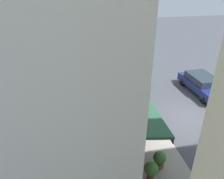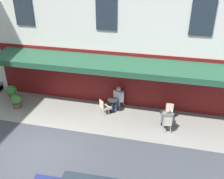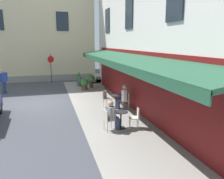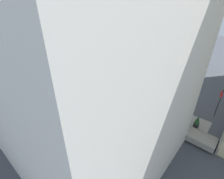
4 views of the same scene
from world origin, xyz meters
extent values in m
plane|color=#42444C|center=(0.00, 0.00, 0.00)|extent=(70.00, 70.00, 0.00)
cube|color=gray|center=(-3.25, -3.40, 0.00)|extent=(20.50, 3.20, 0.01)
cube|color=maroon|center=(-3.00, -4.97, 1.60)|extent=(16.00, 0.06, 3.20)
cube|color=#235138|center=(-3.00, -4.15, 2.85)|extent=(15.00, 1.70, 0.36)
cube|color=#235138|center=(-3.00, -3.32, 2.62)|extent=(15.00, 0.04, 0.28)
cube|color=#232D38|center=(-6.33, -4.96, 5.20)|extent=(1.10, 0.06, 1.70)
cube|color=#232D38|center=(-1.67, -4.96, 5.20)|extent=(1.10, 0.06, 1.70)
cube|color=#232D38|center=(3.00, -4.96, 5.20)|extent=(1.10, 0.06, 1.70)
cylinder|color=black|center=(-5.14, -3.40, 0.01)|extent=(0.40, 0.40, 0.03)
cylinder|color=black|center=(-5.14, -3.40, 0.36)|extent=(0.06, 0.06, 0.72)
cylinder|color=#2D2D33|center=(-5.14, -3.40, 0.73)|extent=(0.60, 0.60, 0.03)
cylinder|color=beige|center=(-5.38, -3.06, 0.23)|extent=(0.03, 0.03, 0.45)
cylinder|color=beige|center=(-5.05, -2.99, 0.23)|extent=(0.03, 0.03, 0.45)
cylinder|color=beige|center=(-5.45, -2.72, 0.23)|extent=(0.03, 0.03, 0.45)
cylinder|color=beige|center=(-5.11, -2.66, 0.23)|extent=(0.03, 0.03, 0.45)
cube|color=beige|center=(-5.25, -2.86, 0.47)|extent=(0.47, 0.47, 0.04)
cube|color=beige|center=(-5.28, -2.68, 0.70)|extent=(0.40, 0.12, 0.42)
cylinder|color=beige|center=(-5.07, -3.81, 0.23)|extent=(0.03, 0.03, 0.45)
cylinder|color=beige|center=(-5.40, -3.72, 0.23)|extent=(0.03, 0.03, 0.45)
cylinder|color=beige|center=(-5.16, -4.14, 0.23)|extent=(0.03, 0.03, 0.45)
cylinder|color=beige|center=(-5.49, -4.05, 0.23)|extent=(0.03, 0.03, 0.45)
cube|color=beige|center=(-5.28, -3.93, 0.47)|extent=(0.49, 0.49, 0.04)
cube|color=beige|center=(-5.32, -4.10, 0.70)|extent=(0.40, 0.14, 0.42)
cylinder|color=black|center=(-2.24, -4.06, 0.01)|extent=(0.40, 0.40, 0.03)
cylinder|color=black|center=(-2.24, -4.06, 0.36)|extent=(0.06, 0.06, 0.72)
cylinder|color=#2D2D33|center=(-2.24, -4.06, 0.73)|extent=(0.60, 0.60, 0.03)
cylinder|color=beige|center=(-2.09, -3.67, 0.23)|extent=(0.03, 0.03, 0.45)
cylinder|color=beige|center=(-1.85, -3.91, 0.23)|extent=(0.03, 0.03, 0.45)
cylinder|color=beige|center=(-1.86, -3.42, 0.23)|extent=(0.03, 0.03, 0.45)
cylinder|color=beige|center=(-1.61, -3.66, 0.23)|extent=(0.03, 0.03, 0.45)
cube|color=beige|center=(-1.85, -3.66, 0.47)|extent=(0.57, 0.57, 0.04)
cube|color=beige|center=(-1.73, -3.54, 0.70)|extent=(0.31, 0.31, 0.42)
cylinder|color=beige|center=(-2.26, -4.47, 0.23)|extent=(0.03, 0.03, 0.45)
cylinder|color=beige|center=(-2.56, -4.32, 0.23)|extent=(0.03, 0.03, 0.45)
cylinder|color=beige|center=(-2.40, -4.78, 0.23)|extent=(0.03, 0.03, 0.45)
cylinder|color=beige|center=(-2.71, -4.63, 0.23)|extent=(0.03, 0.03, 0.45)
cube|color=beige|center=(-2.48, -4.55, 0.47)|extent=(0.54, 0.54, 0.04)
cube|color=beige|center=(-2.56, -4.71, 0.70)|extent=(0.38, 0.21, 0.42)
cylinder|color=navy|center=(-5.26, -3.25, 0.23)|extent=(0.15, 0.15, 0.47)
cylinder|color=navy|center=(-5.29, -3.09, 0.49)|extent=(0.21, 0.35, 0.15)
cylinder|color=navy|center=(-5.09, -3.22, 0.23)|extent=(0.15, 0.15, 0.47)
cylinder|color=navy|center=(-5.12, -3.06, 0.49)|extent=(0.21, 0.35, 0.15)
cube|color=gray|center=(-5.24, -2.92, 0.77)|extent=(0.49, 0.34, 0.55)
sphere|color=tan|center=(-5.24, -2.92, 1.16)|extent=(0.24, 0.24, 0.24)
cylinder|color=gray|center=(-5.51, -2.97, 0.75)|extent=(0.10, 0.10, 0.49)
cylinder|color=gray|center=(-4.97, -2.86, 0.75)|extent=(0.10, 0.10, 0.49)
cylinder|color=navy|center=(-2.21, -4.22, 0.23)|extent=(0.16, 0.16, 0.47)
cylinder|color=navy|center=(-2.29, -4.38, 0.49)|extent=(0.31, 0.40, 0.17)
cylinder|color=navy|center=(-2.39, -4.13, 0.23)|extent=(0.16, 0.16, 0.47)
cylinder|color=navy|center=(-2.47, -4.29, 0.49)|extent=(0.31, 0.40, 0.17)
cube|color=silver|center=(-2.46, -4.50, 0.80)|extent=(0.58, 0.48, 0.61)
sphere|color=tan|center=(-2.46, -4.50, 1.24)|extent=(0.27, 0.27, 0.27)
cylinder|color=silver|center=(-2.18, -4.63, 0.78)|extent=(0.11, 0.11, 0.54)
cylinder|color=silver|center=(-2.73, -4.36, 0.78)|extent=(0.11, 0.11, 0.54)
cylinder|color=brown|center=(3.93, -3.81, 0.22)|extent=(0.32, 0.32, 0.43)
sphere|color=#3D7A38|center=(3.93, -3.81, 0.70)|extent=(0.62, 0.62, 0.62)
cylinder|color=brown|center=(3.25, -3.15, 0.15)|extent=(0.45, 0.45, 0.31)
sphere|color=#3D7A38|center=(3.25, -3.15, 0.56)|extent=(0.59, 0.59, 0.59)
camera|label=1|loc=(10.20, -6.70, 8.00)|focal=35.37mm
camera|label=2|loc=(-5.01, 7.69, 7.59)|focal=40.29mm
camera|label=3|loc=(-13.72, -0.56, 3.62)|focal=35.72mm
camera|label=4|loc=(7.58, -14.80, 8.98)|focal=26.45mm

